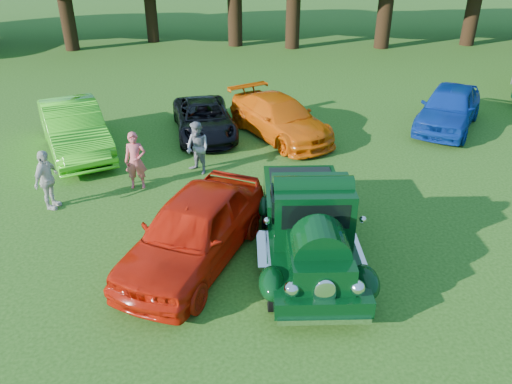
{
  "coord_description": "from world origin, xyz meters",
  "views": [
    {
      "loc": [
        -1.26,
        -9.54,
        7.07
      ],
      "look_at": [
        -0.95,
        1.55,
        1.1
      ],
      "focal_mm": 35.0,
      "sensor_mm": 36.0,
      "label": 1
    }
  ],
  "objects_px": {
    "red_convertible": "(194,230)",
    "back_car_lime": "(74,128)",
    "back_car_blue": "(449,107)",
    "spectator_pink": "(136,161)",
    "hero_pickup": "(309,225)",
    "spectator_grey": "(198,148)",
    "spectator_white": "(47,180)",
    "back_car_orange": "(280,118)",
    "back_car_black": "(204,119)"
  },
  "relations": [
    {
      "from": "red_convertible",
      "to": "spectator_grey",
      "type": "xyz_separation_m",
      "value": [
        -0.28,
        4.77,
        0.01
      ]
    },
    {
      "from": "red_convertible",
      "to": "back_car_blue",
      "type": "height_order",
      "value": "red_convertible"
    },
    {
      "from": "red_convertible",
      "to": "back_car_lime",
      "type": "xyz_separation_m",
      "value": [
        -4.67,
        6.57,
        0.02
      ]
    },
    {
      "from": "back_car_black",
      "to": "back_car_orange",
      "type": "relative_size",
      "value": 0.9
    },
    {
      "from": "hero_pickup",
      "to": "back_car_lime",
      "type": "distance_m",
      "value": 9.83
    },
    {
      "from": "back_car_orange",
      "to": "back_car_black",
      "type": "bearing_deg",
      "value": 144.71
    },
    {
      "from": "back_car_lime",
      "to": "hero_pickup",
      "type": "bearing_deg",
      "value": -66.91
    },
    {
      "from": "back_car_blue",
      "to": "spectator_pink",
      "type": "bearing_deg",
      "value": -126.48
    },
    {
      "from": "back_car_lime",
      "to": "back_car_black",
      "type": "bearing_deg",
      "value": -6.09
    },
    {
      "from": "spectator_pink",
      "to": "spectator_white",
      "type": "height_order",
      "value": "spectator_pink"
    },
    {
      "from": "hero_pickup",
      "to": "back_car_lime",
      "type": "relative_size",
      "value": 1.02
    },
    {
      "from": "back_car_blue",
      "to": "spectator_grey",
      "type": "height_order",
      "value": "spectator_grey"
    },
    {
      "from": "back_car_black",
      "to": "spectator_grey",
      "type": "bearing_deg",
      "value": -100.28
    },
    {
      "from": "back_car_lime",
      "to": "spectator_grey",
      "type": "distance_m",
      "value": 4.75
    },
    {
      "from": "back_car_lime",
      "to": "back_car_blue",
      "type": "relative_size",
      "value": 1.08
    },
    {
      "from": "back_car_blue",
      "to": "spectator_pink",
      "type": "height_order",
      "value": "spectator_pink"
    },
    {
      "from": "spectator_white",
      "to": "spectator_grey",
      "type": "bearing_deg",
      "value": -48.63
    },
    {
      "from": "red_convertible",
      "to": "spectator_white",
      "type": "bearing_deg",
      "value": 171.67
    },
    {
      "from": "back_car_black",
      "to": "back_car_orange",
      "type": "height_order",
      "value": "back_car_orange"
    },
    {
      "from": "back_car_orange",
      "to": "red_convertible",
      "type": "bearing_deg",
      "value": -137.85
    },
    {
      "from": "back_car_blue",
      "to": "red_convertible",
      "type": "bearing_deg",
      "value": -106.49
    },
    {
      "from": "spectator_white",
      "to": "back_car_orange",
      "type": "bearing_deg",
      "value": -39.61
    },
    {
      "from": "red_convertible",
      "to": "back_car_black",
      "type": "relative_size",
      "value": 1.1
    },
    {
      "from": "back_car_orange",
      "to": "spectator_pink",
      "type": "bearing_deg",
      "value": -168.47
    },
    {
      "from": "back_car_black",
      "to": "spectator_pink",
      "type": "height_order",
      "value": "spectator_pink"
    },
    {
      "from": "back_car_lime",
      "to": "back_car_orange",
      "type": "bearing_deg",
      "value": -15.44
    },
    {
      "from": "hero_pickup",
      "to": "back_car_blue",
      "type": "bearing_deg",
      "value": 52.77
    },
    {
      "from": "spectator_pink",
      "to": "back_car_lime",
      "type": "bearing_deg",
      "value": 130.75
    },
    {
      "from": "back_car_orange",
      "to": "spectator_pink",
      "type": "xyz_separation_m",
      "value": [
        -4.58,
        -4.03,
        0.15
      ]
    },
    {
      "from": "hero_pickup",
      "to": "back_car_orange",
      "type": "distance_m",
      "value": 7.79
    },
    {
      "from": "back_car_orange",
      "to": "back_car_blue",
      "type": "bearing_deg",
      "value": -23.5
    },
    {
      "from": "back_car_lime",
      "to": "spectator_pink",
      "type": "relative_size",
      "value": 2.95
    },
    {
      "from": "hero_pickup",
      "to": "back_car_black",
      "type": "bearing_deg",
      "value": 110.32
    },
    {
      "from": "hero_pickup",
      "to": "red_convertible",
      "type": "height_order",
      "value": "hero_pickup"
    },
    {
      "from": "spectator_pink",
      "to": "spectator_white",
      "type": "bearing_deg",
      "value": -154.52
    },
    {
      "from": "back_car_black",
      "to": "back_car_lime",
      "type": "bearing_deg",
      "value": -171.55
    },
    {
      "from": "back_car_black",
      "to": "hero_pickup",
      "type": "bearing_deg",
      "value": -80.41
    },
    {
      "from": "back_car_lime",
      "to": "back_car_blue",
      "type": "distance_m",
      "value": 13.97
    },
    {
      "from": "back_car_blue",
      "to": "spectator_white",
      "type": "relative_size",
      "value": 2.78
    },
    {
      "from": "back_car_lime",
      "to": "back_car_black",
      "type": "xyz_separation_m",
      "value": [
        4.37,
        1.52,
        -0.23
      ]
    },
    {
      "from": "back_car_blue",
      "to": "spectator_white",
      "type": "distance_m",
      "value": 14.67
    },
    {
      "from": "spectator_grey",
      "to": "spectator_white",
      "type": "bearing_deg",
      "value": -109.49
    },
    {
      "from": "hero_pickup",
      "to": "back_car_orange",
      "type": "height_order",
      "value": "hero_pickup"
    },
    {
      "from": "red_convertible",
      "to": "back_car_orange",
      "type": "relative_size",
      "value": 0.99
    },
    {
      "from": "hero_pickup",
      "to": "spectator_grey",
      "type": "relative_size",
      "value": 3.13
    },
    {
      "from": "back_car_orange",
      "to": "back_car_blue",
      "type": "xyz_separation_m",
      "value": [
        6.61,
        0.74,
        0.09
      ]
    },
    {
      "from": "red_convertible",
      "to": "back_car_lime",
      "type": "bearing_deg",
      "value": 148.56
    },
    {
      "from": "spectator_pink",
      "to": "spectator_white",
      "type": "distance_m",
      "value": 2.51
    },
    {
      "from": "back_car_orange",
      "to": "spectator_white",
      "type": "distance_m",
      "value": 8.57
    },
    {
      "from": "hero_pickup",
      "to": "red_convertible",
      "type": "distance_m",
      "value": 2.68
    }
  ]
}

